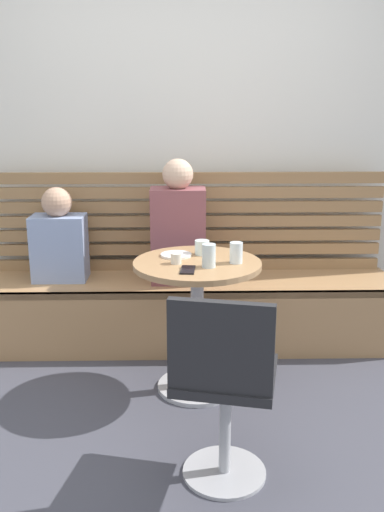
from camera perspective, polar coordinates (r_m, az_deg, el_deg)
name	(u,v)px	position (r m, az deg, el deg)	size (l,w,h in m)	color
ground	(189,451)	(2.70, -0.29, -19.44)	(8.00, 8.00, 0.00)	#42424C
back_wall	(185,118)	(3.86, -0.71, 14.02)	(5.20, 0.10, 2.90)	white
booth_bench	(186,312)	(3.66, -0.58, -5.76)	(2.70, 0.52, 0.44)	#A87C51
booth_backrest	(186,221)	(3.74, -0.65, 3.59)	(2.65, 0.04, 0.67)	#9A7249
cafe_table	(197,301)	(2.98, 0.53, -4.66)	(0.68, 0.68, 0.74)	#ADADB2
white_chair	(224,383)	(2.27, 3.29, -12.97)	(0.48, 0.48, 0.85)	#ADADB2
person_adult	(178,228)	(3.48, -1.44, 2.93)	(0.34, 0.22, 0.78)	brown
person_child_left	(59,240)	(3.64, -13.53, 1.63)	(0.34, 0.22, 0.60)	#8C9EC6
cup_glass_short	(202,247)	(3.04, 1.04, 0.88)	(0.08, 0.08, 0.08)	silver
cup_glass_tall	(209,256)	(2.80, 1.74, 0.04)	(0.07, 0.07, 0.12)	silver
cup_espresso_small	(176,258)	(2.87, -1.65, -0.25)	(0.06, 0.06, 0.06)	silver
cup_water_clear	(236,253)	(2.89, 4.57, 0.34)	(0.07, 0.07, 0.11)	white
plate_small	(176,255)	(3.02, -1.65, 0.11)	(0.17, 0.17, 0.01)	white
phone_on_table	(187,270)	(2.76, -0.53, -1.43)	(0.07, 0.14, 0.01)	black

